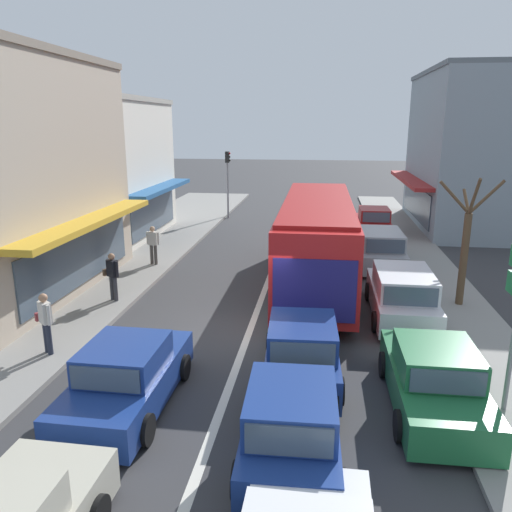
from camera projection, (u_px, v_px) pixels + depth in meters
name	position (u px, v px, depth m)	size (l,w,h in m)	color
ground_plane	(249.00, 333.00, 14.50)	(140.00, 140.00, 0.00)	#353538
lane_centre_line	(265.00, 289.00, 18.33)	(0.20, 28.00, 0.01)	silver
sidewalk_left	(111.00, 266.00, 21.11)	(5.20, 44.00, 0.14)	gray
kerb_right	(429.00, 278.00, 19.42)	(2.80, 44.00, 0.12)	gray
shopfront_mid_block	(85.00, 170.00, 25.63)	(8.14, 7.94, 7.14)	silver
building_right_far	(495.00, 151.00, 28.05)	(9.15, 10.33, 8.76)	#84939E
city_bus	(317.00, 235.00, 18.50)	(2.81, 10.88, 3.23)	red
hatchback_queue_gap_filler	(302.00, 352.00, 11.75)	(1.96, 3.78, 1.54)	navy
sedan_behind_bus_near	(127.00, 378.00, 10.64)	(1.93, 4.22, 1.47)	navy
hatchback_queue_far_back	(291.00, 425.00, 8.90)	(1.90, 3.75, 1.54)	navy
parked_sedan_kerb_front	(434.00, 380.00, 10.54)	(1.94, 4.22, 1.47)	#1E6638
parked_wagon_kerb_second	(402.00, 295.00, 15.50)	(1.96, 4.51, 1.58)	silver
parked_wagon_kerb_third	(380.00, 249.00, 21.14)	(2.00, 4.53, 1.58)	#9EA3A8
parked_hatchback_kerb_rear	(373.00, 223.00, 26.85)	(1.85, 3.72, 1.54)	maroon
traffic_light_downstreet	(228.00, 173.00, 31.28)	(0.33, 0.24, 4.20)	gray
street_tree_right	(465.00, 248.00, 16.04)	(1.98, 1.70, 4.35)	brown
pedestrian_with_handbag_near	(45.00, 320.00, 12.73)	(0.60, 0.50, 1.63)	#232838
pedestrian_browsing_midblock	(112.00, 274.00, 16.58)	(0.64, 0.45, 1.63)	#333338
pedestrian_far_walker	(153.00, 243.00, 20.84)	(0.57, 0.27, 1.63)	#4C4742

